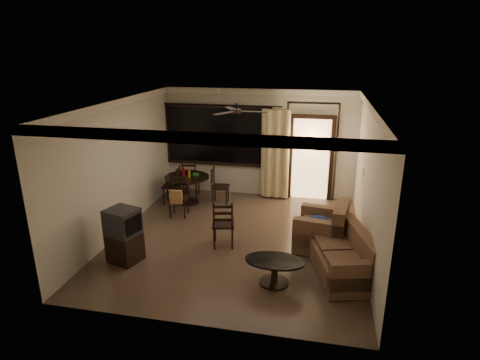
% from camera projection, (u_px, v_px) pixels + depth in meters
% --- Properties ---
extents(ground, '(5.50, 5.50, 0.00)m').
position_uv_depth(ground, '(237.00, 239.00, 8.30)').
color(ground, '#7F6651').
rests_on(ground, ground).
extents(room_shell, '(5.50, 6.70, 5.50)m').
position_uv_depth(room_shell, '(278.00, 136.00, 9.25)').
color(room_shell, beige).
rests_on(room_shell, ground).
extents(dining_table, '(1.11, 1.11, 0.92)m').
position_uv_depth(dining_table, '(187.00, 182.00, 10.10)').
color(dining_table, black).
rests_on(dining_table, ground).
extents(dining_chair_west, '(0.46, 0.46, 0.95)m').
position_uv_depth(dining_chair_west, '(173.00, 192.00, 10.18)').
color(dining_chair_west, black).
rests_on(dining_chair_west, ground).
extents(dining_chair_east, '(0.46, 0.46, 0.95)m').
position_uv_depth(dining_chair_east, '(220.00, 193.00, 10.09)').
color(dining_chair_east, black).
rests_on(dining_chair_east, ground).
extents(dining_chair_south, '(0.46, 0.51, 0.95)m').
position_uv_depth(dining_chair_south, '(179.00, 204.00, 9.37)').
color(dining_chair_south, black).
rests_on(dining_chair_south, ground).
extents(dining_chair_north, '(0.46, 0.46, 0.95)m').
position_uv_depth(dining_chair_north, '(191.00, 185.00, 10.66)').
color(dining_chair_north, black).
rests_on(dining_chair_north, ground).
extents(tv_cabinet, '(0.65, 0.62, 1.03)m').
position_uv_depth(tv_cabinet, '(124.00, 235.00, 7.32)').
color(tv_cabinet, black).
rests_on(tv_cabinet, ground).
extents(sofa, '(1.19, 1.70, 0.82)m').
position_uv_depth(sofa, '(345.00, 258.00, 6.91)').
color(sofa, '#41251E').
rests_on(sofa, ground).
extents(armchair, '(1.07, 1.07, 0.94)m').
position_uv_depth(armchair, '(324.00, 230.00, 7.80)').
color(armchair, '#41251E').
rests_on(armchair, ground).
extents(coffee_table, '(1.00, 0.60, 0.44)m').
position_uv_depth(coffee_table, '(275.00, 268.00, 6.67)').
color(coffee_table, black).
rests_on(coffee_table, ground).
extents(side_chair, '(0.52, 0.52, 0.98)m').
position_uv_depth(side_chair, '(223.00, 232.00, 7.96)').
color(side_chair, black).
rests_on(side_chair, ground).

